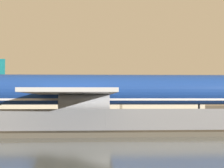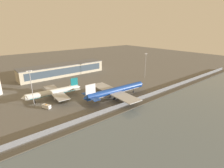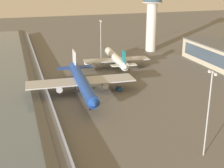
{
  "view_description": "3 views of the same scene",
  "coord_description": "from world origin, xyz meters",
  "px_view_note": "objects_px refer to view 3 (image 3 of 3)",
  "views": [
    {
      "loc": [
        -3.83,
        -64.3,
        3.61
      ],
      "look_at": [
        2.15,
        0.18,
        6.07
      ],
      "focal_mm": 70.0,
      "sensor_mm": 36.0,
      "label": 1
    },
    {
      "loc": [
        -70.61,
        -83.89,
        44.21
      ],
      "look_at": [
        3.47,
        6.83,
        5.94
      ],
      "focal_mm": 28.0,
      "sensor_mm": 36.0,
      "label": 2
    },
    {
      "loc": [
        108.93,
        -26.27,
        43.07
      ],
      "look_at": [
        1.09,
        8.1,
        3.72
      ],
      "focal_mm": 50.0,
      "sensor_mm": 36.0,
      "label": 3
    }
  ],
  "objects_px": {
    "control_tower": "(152,15)",
    "apron_light_mast_apron_west": "(208,110)",
    "ops_van": "(89,62)",
    "cargo_jet_blue": "(82,81)",
    "baggage_tug": "(119,88)",
    "apron_light_mast_apron_east": "(101,38)",
    "passenger_jet_white_teal": "(116,58)"
  },
  "relations": [
    {
      "from": "control_tower",
      "to": "apron_light_mast_apron_east",
      "type": "xyz_separation_m",
      "value": [
        13.96,
        -35.13,
        -9.02
      ]
    },
    {
      "from": "baggage_tug",
      "to": "passenger_jet_white_teal",
      "type": "bearing_deg",
      "value": 163.71
    },
    {
      "from": "apron_light_mast_apron_east",
      "to": "apron_light_mast_apron_west",
      "type": "bearing_deg",
      "value": -0.26
    },
    {
      "from": "baggage_tug",
      "to": "control_tower",
      "type": "bearing_deg",
      "value": 145.78
    },
    {
      "from": "ops_van",
      "to": "apron_light_mast_apron_west",
      "type": "bearing_deg",
      "value": 4.4
    },
    {
      "from": "ops_van",
      "to": "control_tower",
      "type": "height_order",
      "value": "control_tower"
    },
    {
      "from": "baggage_tug",
      "to": "control_tower",
      "type": "relative_size",
      "value": 0.09
    },
    {
      "from": "cargo_jet_blue",
      "to": "passenger_jet_white_teal",
      "type": "relative_size",
      "value": 1.28
    },
    {
      "from": "baggage_tug",
      "to": "ops_van",
      "type": "height_order",
      "value": "ops_van"
    },
    {
      "from": "passenger_jet_white_teal",
      "to": "ops_van",
      "type": "relative_size",
      "value": 6.79
    },
    {
      "from": "baggage_tug",
      "to": "cargo_jet_blue",
      "type": "bearing_deg",
      "value": -93.29
    },
    {
      "from": "cargo_jet_blue",
      "to": "baggage_tug",
      "type": "distance_m",
      "value": 15.41
    },
    {
      "from": "ops_van",
      "to": "baggage_tug",
      "type": "bearing_deg",
      "value": 2.77
    },
    {
      "from": "cargo_jet_blue",
      "to": "ops_van",
      "type": "distance_m",
      "value": 42.6
    },
    {
      "from": "cargo_jet_blue",
      "to": "apron_light_mast_apron_west",
      "type": "height_order",
      "value": "apron_light_mast_apron_west"
    },
    {
      "from": "cargo_jet_blue",
      "to": "passenger_jet_white_teal",
      "type": "distance_m",
      "value": 39.55
    },
    {
      "from": "control_tower",
      "to": "ops_van",
      "type": "bearing_deg",
      "value": -66.53
    },
    {
      "from": "apron_light_mast_apron_east",
      "to": "baggage_tug",
      "type": "bearing_deg",
      "value": -6.93
    },
    {
      "from": "control_tower",
      "to": "apron_light_mast_apron_west",
      "type": "height_order",
      "value": "control_tower"
    },
    {
      "from": "passenger_jet_white_teal",
      "to": "ops_van",
      "type": "xyz_separation_m",
      "value": [
        -9.18,
        -11.39,
        -3.15
      ]
    },
    {
      "from": "passenger_jet_white_teal",
      "to": "apron_light_mast_apron_west",
      "type": "bearing_deg",
      "value": -2.92
    },
    {
      "from": "apron_light_mast_apron_west",
      "to": "apron_light_mast_apron_east",
      "type": "relative_size",
      "value": 1.03
    },
    {
      "from": "ops_van",
      "to": "apron_light_mast_apron_west",
      "type": "relative_size",
      "value": 0.25
    },
    {
      "from": "baggage_tug",
      "to": "control_tower",
      "type": "distance_m",
      "value": 75.18
    },
    {
      "from": "passenger_jet_white_teal",
      "to": "ops_van",
      "type": "height_order",
      "value": "passenger_jet_white_teal"
    },
    {
      "from": "cargo_jet_blue",
      "to": "control_tower",
      "type": "height_order",
      "value": "control_tower"
    },
    {
      "from": "passenger_jet_white_teal",
      "to": "baggage_tug",
      "type": "relative_size",
      "value": 11.72
    },
    {
      "from": "control_tower",
      "to": "apron_light_mast_apron_east",
      "type": "distance_m",
      "value": 38.86
    },
    {
      "from": "cargo_jet_blue",
      "to": "control_tower",
      "type": "relative_size",
      "value": 1.33
    },
    {
      "from": "control_tower",
      "to": "apron_light_mast_apron_west",
      "type": "xyz_separation_m",
      "value": [
        111.23,
        -35.58,
        -8.66
      ]
    },
    {
      "from": "apron_light_mast_apron_east",
      "to": "ops_van",
      "type": "bearing_deg",
      "value": -58.82
    },
    {
      "from": "cargo_jet_blue",
      "to": "apron_light_mast_apron_east",
      "type": "relative_size",
      "value": 2.25
    }
  ]
}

